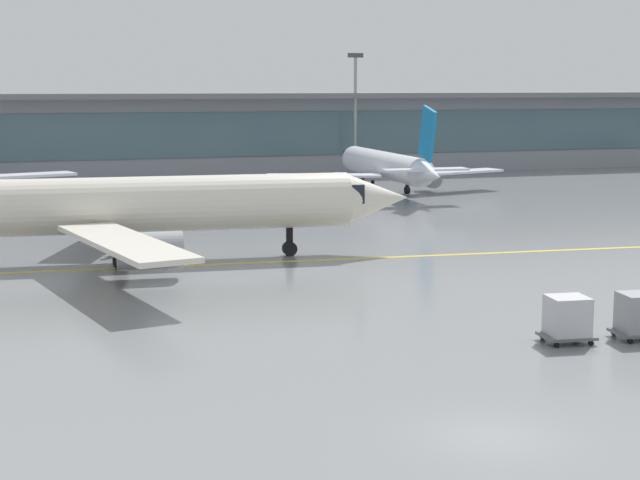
{
  "coord_description": "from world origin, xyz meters",
  "views": [
    {
      "loc": [
        -13.81,
        -26.13,
        10.58
      ],
      "look_at": [
        0.91,
        20.29,
        3.0
      ],
      "focal_mm": 56.23,
      "sensor_mm": 36.0,
      "label": 1
    }
  ],
  "objects_px": {
    "cargo_dolly_lead": "(639,314)",
    "apron_light_mast_2": "(355,109)",
    "taxiing_regional_jet": "(144,206)",
    "gate_airplane_2": "(386,166)",
    "cargo_dolly_trailing": "(567,318)"
  },
  "relations": [
    {
      "from": "gate_airplane_2",
      "to": "taxiing_regional_jet",
      "type": "bearing_deg",
      "value": 139.65
    },
    {
      "from": "gate_airplane_2",
      "to": "taxiing_regional_jet",
      "type": "height_order",
      "value": "taxiing_regional_jet"
    },
    {
      "from": "gate_airplane_2",
      "to": "taxiing_regional_jet",
      "type": "relative_size",
      "value": 0.78
    },
    {
      "from": "cargo_dolly_lead",
      "to": "apron_light_mast_2",
      "type": "xyz_separation_m",
      "value": [
        13.74,
        74.25,
        6.69
      ]
    },
    {
      "from": "gate_airplane_2",
      "to": "cargo_dolly_lead",
      "type": "height_order",
      "value": "gate_airplane_2"
    },
    {
      "from": "taxiing_regional_jet",
      "to": "gate_airplane_2",
      "type": "bearing_deg",
      "value": 52.89
    },
    {
      "from": "gate_airplane_2",
      "to": "cargo_dolly_lead",
      "type": "relative_size",
      "value": 11.66
    },
    {
      "from": "cargo_dolly_lead",
      "to": "apron_light_mast_2",
      "type": "relative_size",
      "value": 0.16
    },
    {
      "from": "gate_airplane_2",
      "to": "taxiing_regional_jet",
      "type": "distance_m",
      "value": 42.23
    },
    {
      "from": "taxiing_regional_jet",
      "to": "apron_light_mast_2",
      "type": "relative_size",
      "value": 2.39
    },
    {
      "from": "cargo_dolly_lead",
      "to": "apron_light_mast_2",
      "type": "height_order",
      "value": "apron_light_mast_2"
    },
    {
      "from": "cargo_dolly_trailing",
      "to": "apron_light_mast_2",
      "type": "distance_m",
      "value": 76.1
    },
    {
      "from": "taxiing_regional_jet",
      "to": "cargo_dolly_trailing",
      "type": "distance_m",
      "value": 28.41
    },
    {
      "from": "taxiing_regional_jet",
      "to": "cargo_dolly_lead",
      "type": "distance_m",
      "value": 30.43
    },
    {
      "from": "gate_airplane_2",
      "to": "apron_light_mast_2",
      "type": "relative_size",
      "value": 1.88
    }
  ]
}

